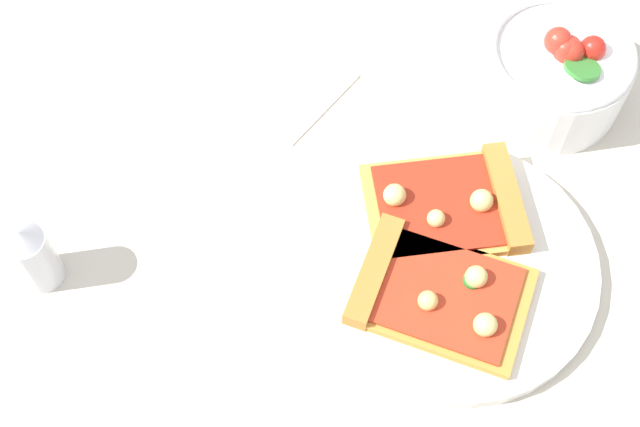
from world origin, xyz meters
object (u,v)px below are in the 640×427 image
at_px(pizza_slice_near, 454,205).
at_px(pepper_shaker, 32,255).
at_px(pizza_slice_far, 433,292).
at_px(salad_bowl, 555,72).
at_px(plate, 453,265).
at_px(paper_napkin, 266,71).

relative_size(pizza_slice_near, pepper_shaker, 2.15).
distance_m(pizza_slice_near, pizza_slice_far, 0.08).
relative_size(pizza_slice_near, salad_bowl, 1.21).
relative_size(plate, salad_bowl, 1.82).
bearing_deg(salad_bowl, pizza_slice_far, -100.36).
relative_size(salad_bowl, pepper_shaker, 1.78).
xyz_separation_m(plate, pizza_slice_near, (-0.01, 0.05, 0.01)).
relative_size(pizza_slice_near, pizza_slice_far, 1.17).
xyz_separation_m(plate, salad_bowl, (0.04, 0.20, 0.03)).
relative_size(pizza_slice_far, paper_napkin, 0.93).
bearing_deg(salad_bowl, pizza_slice_near, -107.51).
xyz_separation_m(pizza_slice_near, salad_bowl, (0.05, 0.16, 0.02)).
height_order(plate, pizza_slice_far, pizza_slice_far).
distance_m(salad_bowl, paper_napkin, 0.27).
bearing_deg(pizza_slice_far, pizza_slice_near, 93.67).
distance_m(pizza_slice_near, salad_bowl, 0.16).
distance_m(plate, pizza_slice_near, 0.05).
bearing_deg(pepper_shaker, paper_napkin, 69.98).
xyz_separation_m(plate, paper_napkin, (-0.22, 0.14, -0.01)).
distance_m(plate, paper_napkin, 0.26).
bearing_deg(salad_bowl, paper_napkin, -166.38).
xyz_separation_m(salad_bowl, paper_napkin, (-0.26, -0.06, -0.04)).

